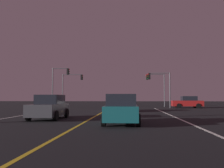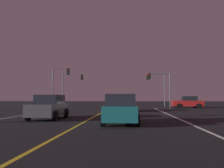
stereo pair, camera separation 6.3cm
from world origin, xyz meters
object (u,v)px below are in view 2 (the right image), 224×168
(car_lead_same_lane, at_px, (121,109))
(traffic_light_near_right, at_px, (159,82))
(traffic_light_far_right, at_px, (156,82))
(traffic_light_far_left, at_px, (73,82))
(traffic_light_near_left, at_px, (60,79))
(car_oncoming, at_px, (49,107))
(car_crossing_side, at_px, (188,102))
(car_ahead_far, at_px, (119,104))

(car_lead_same_lane, xyz_separation_m, traffic_light_near_right, (4.66, 21.22, 2.95))
(traffic_light_near_right, relative_size, traffic_light_far_right, 0.94)
(traffic_light_near_right, height_order, traffic_light_far_left, traffic_light_far_left)
(traffic_light_far_right, bearing_deg, traffic_light_near_left, 20.89)
(traffic_light_far_right, bearing_deg, car_oncoming, 67.50)
(car_crossing_side, height_order, traffic_light_near_left, traffic_light_near_left)
(car_crossing_side, distance_m, traffic_light_far_left, 18.81)
(car_ahead_far, height_order, car_crossing_side, same)
(car_oncoming, bearing_deg, car_crossing_side, 144.18)
(car_ahead_far, bearing_deg, traffic_light_near_right, -32.14)
(car_lead_same_lane, relative_size, traffic_light_near_left, 0.74)
(car_lead_same_lane, bearing_deg, car_oncoming, 61.52)
(car_crossing_side, bearing_deg, car_ahead_far, 44.78)
(traffic_light_far_right, distance_m, traffic_light_far_left, 13.88)
(traffic_light_near_left, bearing_deg, car_oncoming, -76.26)
(car_ahead_far, xyz_separation_m, traffic_light_near_left, (-9.00, 8.45, 3.45))
(car_lead_same_lane, xyz_separation_m, traffic_light_far_right, (4.76, 26.72, 3.18))
(car_oncoming, bearing_deg, traffic_light_far_right, 157.50)
(car_lead_same_lane, bearing_deg, car_ahead_far, 2.93)
(car_ahead_far, xyz_separation_m, car_oncoming, (-4.50, -9.97, 0.00))
(car_crossing_side, distance_m, traffic_light_far_right, 6.88)
(car_oncoming, distance_m, car_crossing_side, 23.94)
(car_ahead_far, distance_m, traffic_light_far_left, 16.63)
(car_oncoming, xyz_separation_m, traffic_light_near_left, (-4.50, 18.42, 3.45))
(car_oncoming, distance_m, traffic_light_far_right, 26.09)
(car_crossing_side, relative_size, car_lead_same_lane, 1.00)
(car_ahead_far, height_order, traffic_light_far_right, traffic_light_far_right)
(car_oncoming, relative_size, car_crossing_side, 1.00)
(car_oncoming, height_order, car_crossing_side, same)
(car_crossing_side, bearing_deg, traffic_light_near_left, 3.05)
(car_crossing_side, xyz_separation_m, traffic_light_far_right, (-4.10, 4.51, 3.18))
(car_lead_same_lane, distance_m, traffic_light_near_right, 21.92)
(car_lead_same_lane, relative_size, traffic_light_far_left, 0.79)
(car_oncoming, bearing_deg, car_ahead_far, 155.72)
(traffic_light_near_right, bearing_deg, traffic_light_far_left, -21.77)
(traffic_light_far_left, bearing_deg, traffic_light_near_right, -21.77)
(traffic_light_near_left, bearing_deg, traffic_light_far_right, 20.89)
(traffic_light_near_left, height_order, traffic_light_far_right, traffic_light_near_left)
(car_ahead_far, relative_size, car_crossing_side, 1.00)
(traffic_light_far_right, bearing_deg, traffic_light_near_right, 88.93)
(traffic_light_near_left, relative_size, traffic_light_far_left, 1.07)
(traffic_light_near_right, bearing_deg, car_ahead_far, 57.86)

